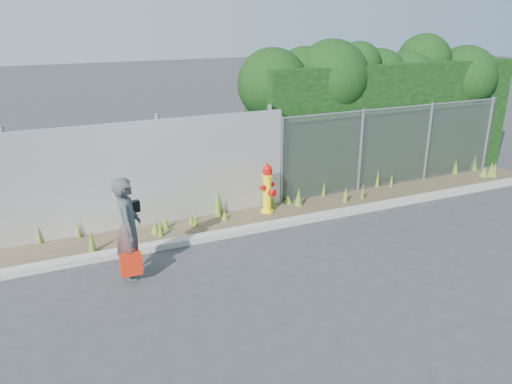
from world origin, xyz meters
name	(u,v)px	position (x,y,z in m)	size (l,w,h in m)	color
ground	(305,269)	(0.00, 0.00, 0.00)	(80.00, 80.00, 0.00)	#333335
curb	(261,227)	(0.00, 1.80, 0.06)	(16.00, 0.22, 0.12)	#9C978D
weed_strip	(296,204)	(1.22, 2.56, 0.11)	(16.00, 1.35, 0.53)	#483C29
corrugated_fence	(83,182)	(-3.25, 3.01, 1.10)	(8.50, 0.21, 2.30)	silver
chainlink_fence	(395,146)	(4.25, 3.00, 1.03)	(6.50, 0.07, 2.05)	gray
hedge	(378,99)	(4.38, 4.02, 2.03)	(7.71, 2.10, 3.67)	black
fire_hydrant	(267,189)	(0.50, 2.58, 0.55)	(0.38, 0.34, 1.14)	yellow
woman	(128,228)	(-2.77, 0.98, 0.87)	(0.64, 0.42, 1.75)	#0F6260
red_tote_bag	(131,264)	(-2.83, 0.70, 0.36)	(0.34, 0.13, 0.45)	#B61B0A
black_shoulder_bag	(132,207)	(-2.65, 1.24, 1.13)	(0.26, 0.11, 0.19)	black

